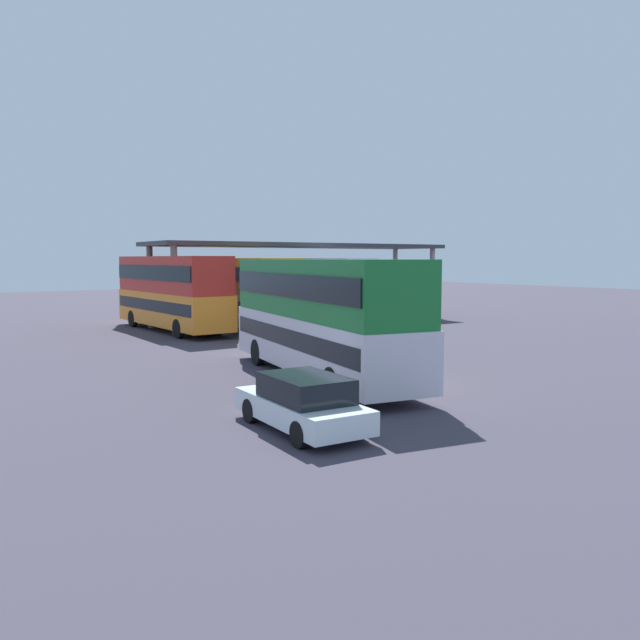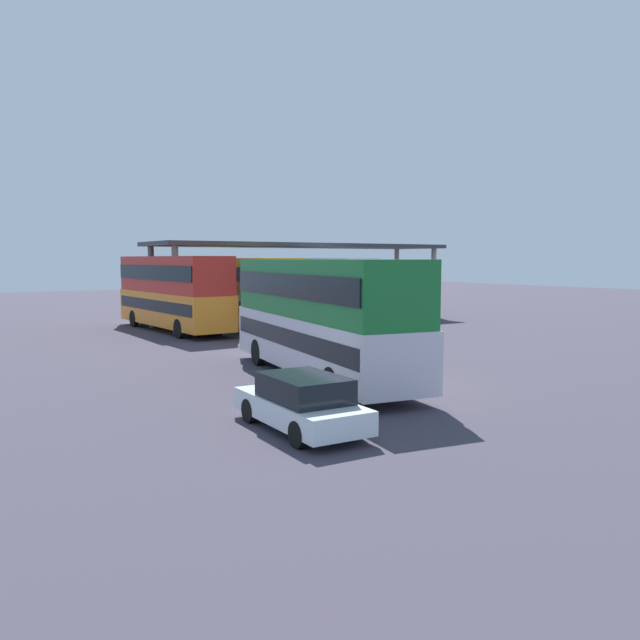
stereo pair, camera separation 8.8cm
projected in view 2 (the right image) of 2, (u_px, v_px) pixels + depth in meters
The scene contains 7 objects.
ground_plane at pixel (390, 385), 20.62m from camera, with size 140.00×140.00×0.00m, color #3B3743.
double_decker_main at pixel (320, 313), 21.67m from camera, with size 4.46×11.30×4.05m.
parked_hatchback at pixel (302, 403), 15.11m from camera, with size 1.92×4.17×1.35m.
double_decker_near_canopy at pixel (173, 290), 36.03m from camera, with size 2.59×11.04×4.22m.
double_decker_mid_row at pixel (246, 290), 37.17m from camera, with size 3.96×11.57×4.11m.
double_decker_far_right at pixel (314, 288), 39.33m from camera, with size 2.51×10.18×4.11m.
depot_canopy at pixel (304, 249), 41.05m from camera, with size 20.15×5.76×5.05m.
Camera 2 is at (-13.42, -15.43, 4.07)m, focal length 35.84 mm.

